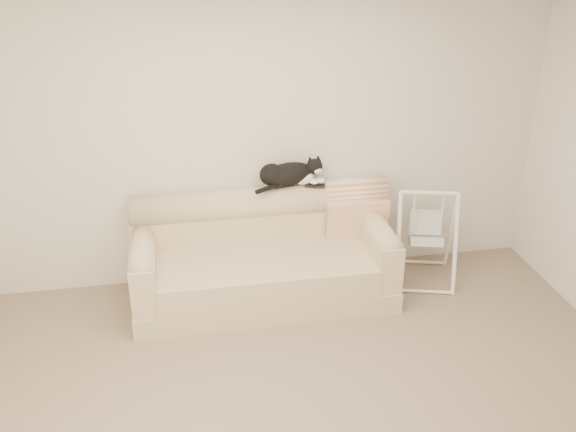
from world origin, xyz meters
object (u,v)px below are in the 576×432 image
object	(u,v)px
remote_a	(284,185)
tuxedo_cat	(289,174)
sofa	(262,258)
remote_b	(315,185)
baby_swing	(425,235)

from	to	relation	value
remote_a	tuxedo_cat	size ratio (longest dim) A/B	0.29
remote_a	tuxedo_cat	bearing A→B (deg)	-10.29
sofa	remote_b	world-z (taller)	remote_b
tuxedo_cat	baby_swing	xyz separation A→B (m)	(1.19, -0.25, -0.58)
baby_swing	remote_a	bearing A→B (deg)	168.40
remote_b	tuxedo_cat	bearing A→B (deg)	170.34
sofa	remote_a	distance (m)	0.65
sofa	tuxedo_cat	xyz separation A→B (m)	(0.28, 0.24, 0.67)
remote_b	sofa	bearing A→B (deg)	-158.22
tuxedo_cat	baby_swing	world-z (taller)	tuxedo_cat
sofa	remote_b	distance (m)	0.77
sofa	baby_swing	world-z (taller)	sofa
remote_a	baby_swing	world-z (taller)	remote_a
remote_a	baby_swing	bearing A→B (deg)	-11.60
remote_b	baby_swing	xyz separation A→B (m)	(0.97, -0.21, -0.47)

